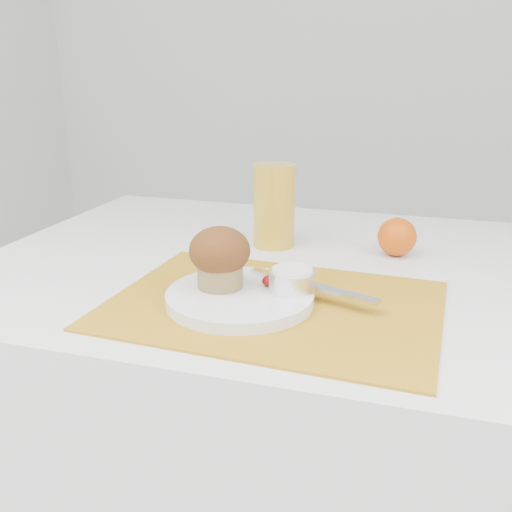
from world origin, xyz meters
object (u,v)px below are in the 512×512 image
(plate, at_px, (240,297))
(juice_glass, at_px, (274,206))
(table, at_px, (311,447))
(muffin, at_px, (220,256))
(orange, at_px, (397,237))

(plate, height_order, juice_glass, juice_glass)
(table, height_order, muffin, muffin)
(orange, distance_m, muffin, 0.37)
(table, xyz_separation_m, plate, (-0.08, -0.20, 0.39))
(orange, bearing_deg, plate, -123.71)
(table, bearing_deg, orange, 38.01)
(plate, bearing_deg, orange, 56.29)
(plate, xyz_separation_m, juice_glass, (-0.03, 0.29, 0.07))
(table, xyz_separation_m, orange, (0.13, 0.10, 0.41))
(table, bearing_deg, muffin, -119.85)
(table, bearing_deg, plate, -110.38)
(plate, bearing_deg, juice_glass, 95.68)
(muffin, bearing_deg, plate, -19.15)
(orange, xyz_separation_m, juice_glass, (-0.23, -0.01, 0.04))
(juice_glass, bearing_deg, orange, 1.94)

